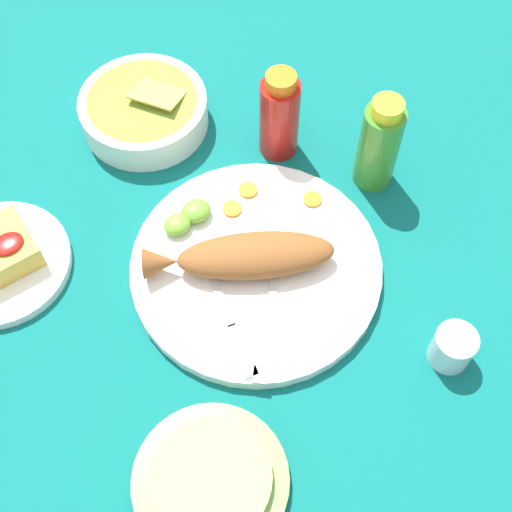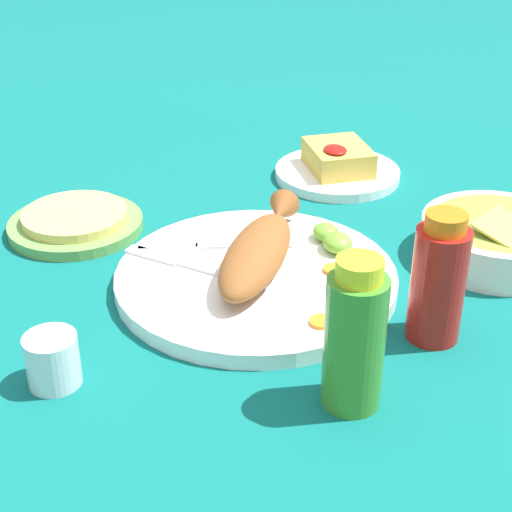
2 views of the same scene
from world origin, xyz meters
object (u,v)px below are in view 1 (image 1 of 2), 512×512
object	(u,v)px
fried_fish	(246,256)
fork_far	(228,319)
fork_near	(268,321)
tortilla_plate	(211,481)
hot_sauce_bottle_red	(279,116)
guacamole_bowl	(144,110)
hot_sauce_bottle_green	(379,144)
main_plate	(256,268)
salt_cup	(452,349)

from	to	relation	value
fried_fish	fork_far	xyz separation A→B (m)	(-0.06, -0.05, -0.02)
fork_near	fork_far	size ratio (longest dim) A/B	0.80
tortilla_plate	fried_fish	bearing A→B (deg)	47.97
hot_sauce_bottle_red	guacamole_bowl	size ratio (longest dim) A/B	0.77
fork_far	tortilla_plate	world-z (taller)	fork_far
hot_sauce_bottle_green	tortilla_plate	world-z (taller)	hot_sauce_bottle_green
main_plate	fork_far	bearing A→B (deg)	-147.74
fork_near	main_plate	bearing A→B (deg)	-161.39
hot_sauce_bottle_red	tortilla_plate	world-z (taller)	hot_sauce_bottle_red
main_plate	hot_sauce_bottle_red	xyz separation A→B (m)	(0.14, 0.15, 0.06)
hot_sauce_bottle_red	hot_sauce_bottle_green	size ratio (longest dim) A/B	0.94
fork_near	guacamole_bowl	bearing A→B (deg)	-143.93
tortilla_plate	fork_near	bearing A→B (deg)	36.77
hot_sauce_bottle_red	tortilla_plate	distance (m)	0.48
main_plate	fried_fish	distance (m)	0.03
fried_fish	hot_sauce_bottle_green	world-z (taller)	hot_sauce_bottle_green
hot_sauce_bottle_green	fried_fish	bearing A→B (deg)	-172.94
salt_cup	guacamole_bowl	size ratio (longest dim) A/B	0.28
fried_fish	hot_sauce_bottle_green	distance (m)	0.23
hot_sauce_bottle_red	fried_fish	bearing A→B (deg)	-136.25
hot_sauce_bottle_red	guacamole_bowl	xyz separation A→B (m)	(-0.13, 0.14, -0.04)
fork_near	tortilla_plate	world-z (taller)	fork_near
hot_sauce_bottle_green	fork_near	bearing A→B (deg)	-156.41
guacamole_bowl	hot_sauce_bottle_red	bearing A→B (deg)	-47.40
fork_near	salt_cup	world-z (taller)	salt_cup
hot_sauce_bottle_red	hot_sauce_bottle_green	bearing A→B (deg)	-56.42
hot_sauce_bottle_green	guacamole_bowl	world-z (taller)	hot_sauce_bottle_green
fork_far	guacamole_bowl	xyz separation A→B (m)	(0.08, 0.34, 0.01)
main_plate	hot_sauce_bottle_green	distance (m)	0.23
hot_sauce_bottle_green	salt_cup	xyz separation A→B (m)	(-0.09, -0.26, -0.05)
fork_near	salt_cup	bearing A→B (deg)	88.43
main_plate	fork_far	distance (m)	0.08
guacamole_bowl	fork_far	bearing A→B (deg)	-102.86
fork_near	guacamole_bowl	size ratio (longest dim) A/B	0.81
hot_sauce_bottle_red	guacamole_bowl	bearing A→B (deg)	132.60
fork_far	hot_sauce_bottle_red	world-z (taller)	hot_sauce_bottle_red
hot_sauce_bottle_red	main_plate	bearing A→B (deg)	-132.93
main_plate	fork_near	size ratio (longest dim) A/B	2.17
hot_sauce_bottle_red	salt_cup	size ratio (longest dim) A/B	2.72
guacamole_bowl	salt_cup	bearing A→B (deg)	-77.24
salt_cup	guacamole_bowl	bearing A→B (deg)	102.76
fork_far	tortilla_plate	size ratio (longest dim) A/B	1.07
main_plate	hot_sauce_bottle_green	bearing A→B (deg)	8.97
main_plate	salt_cup	distance (m)	0.26
fried_fish	fork_near	xyz separation A→B (m)	(-0.02, -0.08, -0.02)
fried_fish	fork_near	bearing A→B (deg)	-75.92
fork_near	tortilla_plate	distance (m)	0.20
hot_sauce_bottle_red	tortilla_plate	xyz separation A→B (m)	(-0.33, -0.34, -0.06)
fork_far	hot_sauce_bottle_red	distance (m)	0.29
fried_fish	hot_sauce_bottle_red	size ratio (longest dim) A/B	1.66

